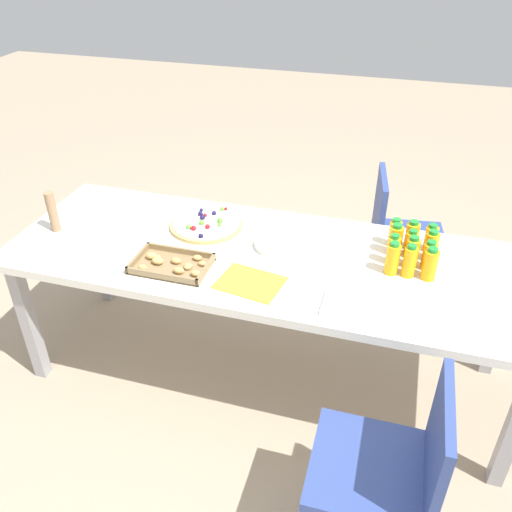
# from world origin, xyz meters

# --- Properties ---
(ground_plane) EXTENTS (12.00, 12.00, 0.00)m
(ground_plane) POSITION_xyz_m (0.00, 0.00, 0.00)
(ground_plane) COLOR tan
(party_table) EXTENTS (2.36, 0.83, 0.72)m
(party_table) POSITION_xyz_m (0.00, 0.00, 0.66)
(party_table) COLOR silver
(party_table) RESTS_ON ground_plane
(chair_near_left) EXTENTS (0.45, 0.45, 0.83)m
(chair_near_left) POSITION_xyz_m (-0.56, -0.77, 0.50)
(chair_near_left) COLOR #33478C
(chair_near_left) RESTS_ON ground_plane
(chair_far_left) EXTENTS (0.40, 0.40, 0.83)m
(chair_far_left) POSITION_xyz_m (-0.65, 0.77, 0.50)
(chair_far_left) COLOR #33478C
(chair_far_left) RESTS_ON ground_plane
(juice_bottle_0) EXTENTS (0.06, 0.06, 0.13)m
(juice_bottle_0) POSITION_xyz_m (-0.70, -0.24, 0.79)
(juice_bottle_0) COLOR #F9AD14
(juice_bottle_0) RESTS_ON party_table
(juice_bottle_1) EXTENTS (0.06, 0.06, 0.14)m
(juice_bottle_1) POSITION_xyz_m (-0.61, -0.24, 0.79)
(juice_bottle_1) COLOR #FAAC14
(juice_bottle_1) RESTS_ON party_table
(juice_bottle_2) EXTENTS (0.06, 0.06, 0.14)m
(juice_bottle_2) POSITION_xyz_m (-0.54, -0.24, 0.79)
(juice_bottle_2) COLOR #F9AC14
(juice_bottle_2) RESTS_ON party_table
(juice_bottle_3) EXTENTS (0.06, 0.06, 0.15)m
(juice_bottle_3) POSITION_xyz_m (-0.70, -0.16, 0.79)
(juice_bottle_3) COLOR #F9AD14
(juice_bottle_3) RESTS_ON party_table
(juice_bottle_4) EXTENTS (0.06, 0.06, 0.13)m
(juice_bottle_4) POSITION_xyz_m (-0.61, -0.17, 0.79)
(juice_bottle_4) COLOR #FAAB14
(juice_bottle_4) RESTS_ON party_table
(juice_bottle_5) EXTENTS (0.06, 0.06, 0.15)m
(juice_bottle_5) POSITION_xyz_m (-0.54, -0.17, 0.79)
(juice_bottle_5) COLOR #F9AB14
(juice_bottle_5) RESTS_ON party_table
(juice_bottle_6) EXTENTS (0.06, 0.06, 0.14)m
(juice_bottle_6) POSITION_xyz_m (-0.69, -0.09, 0.79)
(juice_bottle_6) COLOR #FAAD14
(juice_bottle_6) RESTS_ON party_table
(juice_bottle_7) EXTENTS (0.06, 0.06, 0.15)m
(juice_bottle_7) POSITION_xyz_m (-0.62, -0.09, 0.79)
(juice_bottle_7) COLOR #FAAC14
(juice_bottle_7) RESTS_ON party_table
(juice_bottle_8) EXTENTS (0.05, 0.05, 0.14)m
(juice_bottle_8) POSITION_xyz_m (-0.54, -0.09, 0.79)
(juice_bottle_8) COLOR #FAAE14
(juice_bottle_8) RESTS_ON party_table
(juice_bottle_9) EXTENTS (0.06, 0.06, 0.15)m
(juice_bottle_9) POSITION_xyz_m (-0.70, -0.01, 0.79)
(juice_bottle_9) COLOR #F9AC14
(juice_bottle_9) RESTS_ON party_table
(juice_bottle_10) EXTENTS (0.06, 0.06, 0.15)m
(juice_bottle_10) POSITION_xyz_m (-0.61, -0.01, 0.79)
(juice_bottle_10) COLOR #F9AE14
(juice_bottle_10) RESTS_ON party_table
(juice_bottle_11) EXTENTS (0.06, 0.06, 0.15)m
(juice_bottle_11) POSITION_xyz_m (-0.54, -0.01, 0.80)
(juice_bottle_11) COLOR #FAAD14
(juice_bottle_11) RESTS_ON party_table
(fruit_pizza) EXTENTS (0.35, 0.35, 0.05)m
(fruit_pizza) POSITION_xyz_m (0.35, -0.16, 0.74)
(fruit_pizza) COLOR tan
(fruit_pizza) RESTS_ON party_table
(snack_tray) EXTENTS (0.33, 0.22, 0.04)m
(snack_tray) POSITION_xyz_m (0.36, 0.21, 0.74)
(snack_tray) COLOR olive
(snack_tray) RESTS_ON party_table
(plate_stack) EXTENTS (0.21, 0.21, 0.02)m
(plate_stack) POSITION_xyz_m (-0.03, -0.08, 0.74)
(plate_stack) COLOR silver
(plate_stack) RESTS_ON party_table
(napkin_stack) EXTENTS (0.15, 0.15, 0.02)m
(napkin_stack) POSITION_xyz_m (-0.38, 0.28, 0.73)
(napkin_stack) COLOR white
(napkin_stack) RESTS_ON party_table
(cardboard_tube) EXTENTS (0.04, 0.04, 0.20)m
(cardboard_tube) POSITION_xyz_m (1.03, 0.08, 0.82)
(cardboard_tube) COLOR #9E7A56
(cardboard_tube) RESTS_ON party_table
(paper_folder) EXTENTS (0.29, 0.24, 0.01)m
(paper_folder) POSITION_xyz_m (0.01, 0.23, 0.73)
(paper_folder) COLOR yellow
(paper_folder) RESTS_ON party_table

